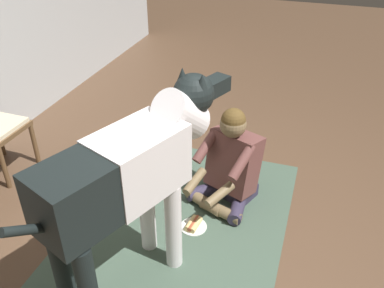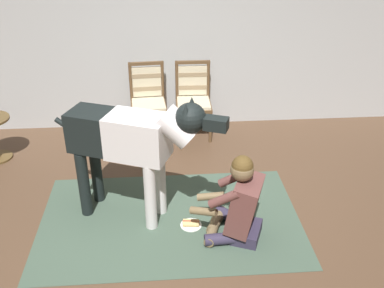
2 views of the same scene
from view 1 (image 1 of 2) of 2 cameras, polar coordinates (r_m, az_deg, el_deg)
ground_plane at (r=3.22m, az=4.69°, el=-13.44°), size 15.66×15.66×0.00m
area_rug at (r=3.22m, az=-2.88°, el=-13.24°), size 2.57×1.62×0.01m
person_sitting_on_floor at (r=3.39m, az=5.26°, el=-2.91°), size 0.72×0.61×0.86m
large_dog at (r=2.47m, az=-8.37°, el=-3.88°), size 1.61×0.78×1.33m
hot_dog_on_plate at (r=3.31m, az=0.21°, el=-11.10°), size 0.21×0.21×0.06m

